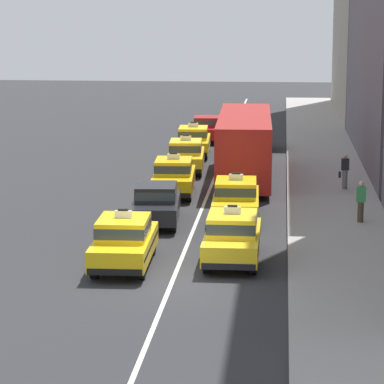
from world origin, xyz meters
name	(u,v)px	position (x,y,z in m)	size (l,w,h in m)	color
ground_plane	(172,283)	(0.00, 0.00, 0.00)	(160.00, 160.00, 0.00)	#2B2B2D
lane_stripe_left_right	(217,173)	(0.00, 20.00, 0.00)	(0.14, 80.00, 0.01)	silver
sidewalk_curb	(331,192)	(5.60, 15.00, 0.07)	(4.00, 90.00, 0.15)	#9E9993
taxi_left_nearest	(124,240)	(-1.78, 1.76, 0.88)	(1.94, 4.61, 1.96)	black
sedan_left_second	(156,203)	(-1.55, 8.12, 0.85)	(2.06, 4.41, 1.58)	black
taxi_left_third	(174,176)	(-1.53, 13.97, 0.88)	(2.05, 4.65, 1.96)	black
taxi_left_fourth	(186,155)	(-1.60, 20.11, 0.88)	(2.06, 4.65, 1.96)	black
taxi_left_fifth	(193,141)	(-1.73, 25.61, 0.88)	(2.00, 4.63, 1.96)	black
sedan_left_sixth	(207,128)	(-1.44, 31.60, 0.85)	(2.02, 4.40, 1.58)	black
taxi_right_nearest	(232,236)	(1.74, 2.71, 0.88)	(1.82, 4.56, 1.96)	black
taxi_right_second	(236,199)	(1.54, 9.01, 0.88)	(1.93, 4.61, 1.96)	black
bus_right_third	(245,144)	(1.50, 18.07, 1.82)	(2.82, 11.27, 3.22)	black
taxi_right_fourth	(255,136)	(1.71, 27.74, 0.88)	(1.82, 4.56, 1.96)	black
pedestrian_near_crosswalk	(361,201)	(6.43, 8.50, 0.98)	(0.36, 0.24, 1.63)	#473828
pedestrian_mid_block	(345,171)	(6.23, 15.46, 0.96)	(0.47, 0.24, 1.62)	slate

